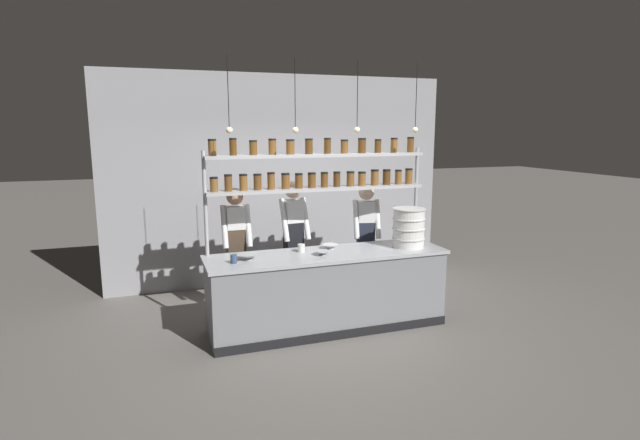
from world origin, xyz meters
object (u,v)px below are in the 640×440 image
Objects in this scene: container_stack at (409,228)px; serving_cup_front at (234,259)px; prep_bowl_near_left at (330,247)px; serving_cup_by_board at (301,248)px; chef_center at (294,237)px; chef_right at (366,236)px; prep_bowl_center_front at (248,257)px; chef_left at (236,244)px; prep_bowl_center_back at (323,253)px; spice_shelf_unit at (318,175)px.

container_stack is 5.05× the size of serving_cup_front.
serving_cup_by_board reaches higher than prep_bowl_near_left.
chef_center reaches higher than chef_right.
serving_cup_by_board is (-0.38, -0.04, 0.02)m from prep_bowl_near_left.
serving_cup_front reaches higher than prep_bowl_near_left.
prep_bowl_center_front is at bearing -145.81° from chef_right.
prep_bowl_center_front is at bearing 30.13° from serving_cup_front.
serving_cup_front is (-0.17, -0.81, 0.03)m from chef_left.
chef_left is 1.74m from chef_right.
chef_right is at bearing 107.61° from container_stack.
chef_center is 18.08× the size of serving_cup_by_board.
serving_cup_by_board is at bearing 15.83° from serving_cup_front.
chef_center is 1.21m from serving_cup_front.
prep_bowl_near_left is 1.24m from serving_cup_front.
prep_bowl_center_front is 2.42× the size of serving_cup_front.
chef_right is at bearing -6.87° from chef_center.
prep_bowl_center_back is at bearing -41.29° from chef_left.
chef_left is at bearing 139.44° from serving_cup_by_board.
prep_bowl_center_front is 0.20m from serving_cup_front.
spice_shelf_unit is 0.87m from prep_bowl_near_left.
container_stack is at bearing -19.59° from chef_left.
spice_shelf_unit is 0.90m from serving_cup_by_board.
container_stack reaches higher than serving_cup_front.
prep_bowl_center_back is (0.85, -0.79, 0.00)m from chef_left.
serving_cup_front is 1.01× the size of serving_cup_by_board.
prep_bowl_near_left is at bearing -56.52° from spice_shelf_unit.
prep_bowl_near_left is at bearing 9.65° from prep_bowl_center_front.
prep_bowl_center_front is (-1.73, -0.68, 0.02)m from chef_right.
spice_shelf_unit reaches higher than chef_center.
spice_shelf_unit is at bearing -143.17° from chef_right.
prep_bowl_center_back is at bearing -126.52° from chef_right.
chef_right is 8.98× the size of prep_bowl_center_back.
prep_bowl_center_front is (-0.94, -0.32, -0.85)m from spice_shelf_unit.
chef_right is at bearing 21.40° from prep_bowl_center_front.
prep_bowl_center_front is (-1.97, 0.06, -0.21)m from container_stack.
prep_bowl_near_left is at bearing -65.59° from chef_center.
spice_shelf_unit is 28.64× the size of serving_cup_front.
serving_cup_front is at bearing -143.76° from chef_center.
prep_bowl_near_left is (0.30, -0.53, -0.03)m from chef_center.
serving_cup_front is at bearing -178.81° from container_stack.
prep_bowl_center_front is 0.85m from prep_bowl_center_back.
prep_bowl_center_back is at bearing -178.57° from container_stack.
chef_center reaches higher than chef_left.
spice_shelf_unit is 29.00× the size of serving_cup_by_board.
chef_center is 1.00m from chef_right.
prep_bowl_center_front is 2.45× the size of serving_cup_by_board.
chef_center is at bearing 41.65° from serving_cup_front.
prep_bowl_center_back is at bearing -126.08° from prep_bowl_near_left.
chef_right is at bearing 26.85° from serving_cup_by_board.
chef_right is 0.86m from prep_bowl_near_left.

